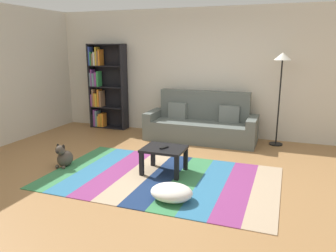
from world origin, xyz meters
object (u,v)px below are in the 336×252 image
(standing_lamp, at_px, (282,68))
(tv_remote, at_px, (164,148))
(bookshelf, at_px, (104,89))
(pouf, at_px, (172,192))
(coffee_table, at_px, (164,153))
(couch, at_px, (201,124))
(dog, at_px, (64,157))

(standing_lamp, height_order, tv_remote, standing_lamp)
(bookshelf, xyz_separation_m, standing_lamp, (3.95, -0.12, 0.56))
(pouf, bearing_deg, standing_lamp, 69.49)
(coffee_table, bearing_deg, couch, 88.20)
(dog, xyz_separation_m, standing_lamp, (3.17, 2.47, 1.34))
(coffee_table, height_order, standing_lamp, standing_lamp)
(coffee_table, distance_m, standing_lamp, 2.92)
(standing_lamp, xyz_separation_m, tv_remote, (-1.55, -2.20, -1.08))
(couch, relative_size, coffee_table, 3.56)
(coffee_table, bearing_deg, tv_remote, -70.30)
(coffee_table, xyz_separation_m, dog, (-1.62, -0.30, -0.17))
(pouf, height_order, dog, dog)
(bookshelf, xyz_separation_m, pouf, (2.81, -3.15, -0.82))
(couch, distance_m, pouf, 2.90)
(coffee_table, xyz_separation_m, tv_remote, (0.01, -0.03, 0.09))
(dog, height_order, standing_lamp, standing_lamp)
(couch, relative_size, dog, 5.69)
(coffee_table, distance_m, pouf, 0.97)
(couch, height_order, standing_lamp, standing_lamp)
(pouf, distance_m, tv_remote, 0.97)
(bookshelf, height_order, coffee_table, bookshelf)
(couch, xyz_separation_m, tv_remote, (-0.05, -2.04, 0.08))
(tv_remote, bearing_deg, couch, 113.81)
(bookshelf, bearing_deg, dog, -73.35)
(bookshelf, relative_size, dog, 4.94)
(pouf, bearing_deg, dog, 164.80)
(bookshelf, xyz_separation_m, coffee_table, (2.39, -2.30, -0.61))
(pouf, xyz_separation_m, dog, (-2.04, 0.55, 0.05))
(standing_lamp, bearing_deg, coffee_table, -125.53)
(tv_remote, bearing_deg, dog, -145.21)
(bookshelf, distance_m, dog, 2.82)
(dog, bearing_deg, standing_lamp, 37.96)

